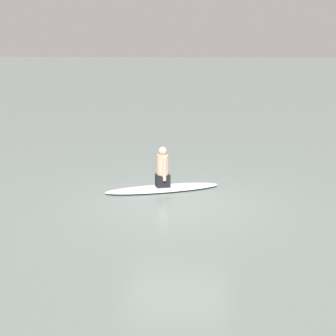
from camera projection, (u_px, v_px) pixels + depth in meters
ground_plane at (177, 203)px, 11.28m from camera, size 400.00×400.00×0.00m
surfboard at (163, 188)px, 12.25m from camera, size 1.89×2.97×0.10m
person_paddler at (163, 169)px, 12.13m from camera, size 0.44×0.42×1.03m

